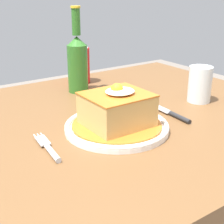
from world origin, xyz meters
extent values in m
cube|color=brown|center=(0.00, 0.00, 0.72)|extent=(1.13, 0.83, 0.04)
cylinder|color=brown|center=(0.48, 0.34, 0.35)|extent=(0.07, 0.07, 0.70)
cylinder|color=white|center=(-0.01, -0.08, 0.75)|extent=(0.25, 0.25, 0.01)
torus|color=white|center=(-0.01, -0.08, 0.75)|extent=(0.25, 0.25, 0.01)
cylinder|color=#C66B23|center=(-0.01, -0.08, 0.75)|extent=(0.21, 0.21, 0.01)
cube|color=tan|center=(-0.01, -0.08, 0.79)|extent=(0.14, 0.13, 0.07)
cube|color=#C66B23|center=(-0.01, -0.08, 0.83)|extent=(0.15, 0.13, 0.00)
ellipsoid|color=white|center=(-0.01, -0.09, 0.84)|extent=(0.07, 0.06, 0.01)
sphere|color=yellow|center=(-0.01, -0.08, 0.84)|extent=(0.03, 0.03, 0.03)
cylinder|color=silver|center=(-0.19, -0.11, 0.75)|extent=(0.02, 0.08, 0.01)
cube|color=silver|center=(-0.19, -0.05, 0.75)|extent=(0.03, 0.05, 0.00)
cylinder|color=silver|center=(-0.18, -0.02, 0.75)|extent=(0.01, 0.03, 0.00)
cylinder|color=silver|center=(-0.18, -0.02, 0.75)|extent=(0.01, 0.03, 0.00)
cylinder|color=silver|center=(-0.19, -0.02, 0.75)|extent=(0.01, 0.03, 0.00)
cylinder|color=#262628|center=(0.16, -0.12, 0.75)|extent=(0.02, 0.08, 0.01)
cube|color=silver|center=(0.16, -0.04, 0.75)|extent=(0.03, 0.09, 0.00)
cylinder|color=red|center=(0.12, 0.33, 0.80)|extent=(0.07, 0.07, 0.12)
cylinder|color=silver|center=(0.12, 0.33, 0.86)|extent=(0.06, 0.06, 0.00)
cylinder|color=#2D6B23|center=(0.07, 0.24, 0.82)|extent=(0.06, 0.06, 0.15)
cone|color=#2D6B23|center=(0.07, 0.24, 0.90)|extent=(0.06, 0.06, 0.03)
cylinder|color=#2D6B23|center=(0.07, 0.24, 0.96)|extent=(0.03, 0.03, 0.08)
cylinder|color=gold|center=(0.07, 0.24, 1.00)|extent=(0.03, 0.03, 0.01)
cylinder|color=#3F2314|center=(0.31, -0.05, 0.77)|extent=(0.06, 0.06, 0.06)
cylinder|color=silver|center=(0.31, -0.05, 0.79)|extent=(0.07, 0.07, 0.10)
camera|label=1|loc=(-0.44, -0.68, 1.07)|focal=53.91mm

